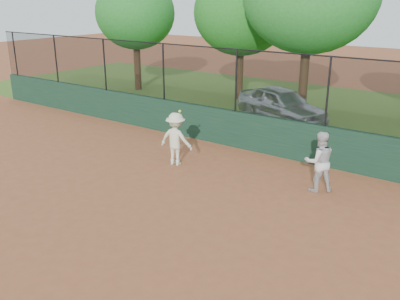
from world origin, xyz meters
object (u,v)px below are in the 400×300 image
Objects in this scene: tree_0 at (135,13)px; tree_1 at (241,13)px; parked_car at (281,105)px; player_main at (176,139)px; player_second at (319,162)px.

tree_1 is at bearing 12.78° from tree_0.
parked_car is at bearing -37.67° from tree_1.
player_main is 9.97m from tree_1.
tree_0 is (-12.77, 7.03, 3.12)m from player_second.
player_main is (-4.12, -0.62, -0.00)m from player_second.
player_second is at bearing -48.75° from tree_1.
parked_car is 5.59m from tree_1.
player_second is at bearing -123.88° from parked_car.
tree_1 is at bearing 109.43° from player_main.
tree_0 is at bearing 138.51° from player_main.
player_second is 14.90m from tree_0.
tree_1 is (-7.26, 8.28, 3.22)m from player_second.
player_second reaches higher than parked_car.
player_second is 0.27× the size of tree_0.
parked_car is at bearing -9.37° from tree_0.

